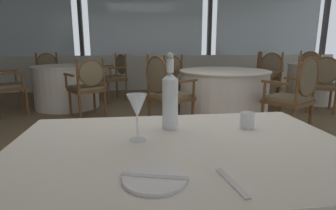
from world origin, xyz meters
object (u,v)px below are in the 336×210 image
object	(u,v)px
water_bottle	(170,99)
dining_chair_0_3	(266,76)
dining_chair_0_2	(296,91)
dining_chair_0_0	(177,77)
dining_chair_1_0	(310,69)
dining_chair_2_0	(1,80)
wine_glass	(137,107)
dining_chair_0_1	(165,89)
dining_chair_2_1	(88,84)
water_tumbler	(247,120)
side_plate	(155,178)
dining_chair_2_3	(49,73)
dining_chair_1_1	(264,71)
dining_chair_2_2	(116,73)
dining_chair_1_2	(322,80)

from	to	relation	value
water_bottle	dining_chair_0_3	bearing A→B (deg)	56.93
dining_chair_0_3	dining_chair_0_2	bearing A→B (deg)	45.03
dining_chair_0_0	dining_chair_0_3	distance (m)	1.54
dining_chair_1_0	dining_chair_2_0	bearing A→B (deg)	-50.02
wine_glass	dining_chair_0_1	distance (m)	2.30
dining_chair_2_0	dining_chair_2_1	size ratio (longest dim) A/B	1.06
wine_glass	dining_chair_0_0	size ratio (longest dim) A/B	0.20
water_tumbler	dining_chair_0_1	bearing A→B (deg)	93.60
side_plate	water_tumbler	size ratio (longest dim) A/B	2.56
dining_chair_0_3	dining_chair_2_3	size ratio (longest dim) A/B	1.04
dining_chair_0_0	dining_chair_1_1	bearing A→B (deg)	76.21
dining_chair_2_1	dining_chair_2_0	bearing A→B (deg)	45.19
dining_chair_0_0	dining_chair_0_3	world-z (taller)	dining_chair_0_3
dining_chair_0_1	dining_chair_1_0	distance (m)	4.35
dining_chair_0_1	dining_chair_2_1	distance (m)	1.38
water_tumbler	wine_glass	bearing A→B (deg)	-168.27
dining_chair_1_1	dining_chair_2_2	distance (m)	3.05
dining_chair_2_3	wine_glass	bearing A→B (deg)	-11.86
dining_chair_0_0	dining_chair_1_1	size ratio (longest dim) A/B	0.96
dining_chair_1_1	dining_chair_2_3	xyz separation A→B (m)	(-4.42, 0.51, -0.02)
side_plate	water_bottle	distance (m)	0.51
dining_chair_0_1	dining_chair_0_2	distance (m)	1.55
wine_glass	dining_chair_0_3	xyz separation A→B (m)	(2.25, 3.37, -0.31)
wine_glass	dining_chair_1_0	size ratio (longest dim) A/B	0.19
dining_chair_0_3	dining_chair_2_0	bearing A→B (deg)	-31.83
side_plate	dining_chair_2_1	world-z (taller)	dining_chair_2_1
side_plate	dining_chair_0_0	world-z (taller)	dining_chair_0_0
dining_chair_0_3	water_tumbler	bearing A→B (deg)	31.28
dining_chair_2_2	water_bottle	bearing A→B (deg)	65.11
dining_chair_0_2	dining_chair_0_3	size ratio (longest dim) A/B	1.01
dining_chair_0_2	dining_chair_2_1	world-z (taller)	dining_chair_0_2
dining_chair_1_0	dining_chair_2_2	distance (m)	4.33
side_plate	dining_chair_0_1	size ratio (longest dim) A/B	0.19
dining_chair_2_0	wine_glass	bearing A→B (deg)	-90.82
dining_chair_0_1	dining_chair_1_1	world-z (taller)	dining_chair_0_1
wine_glass	dining_chair_2_3	bearing A→B (deg)	109.81
dining_chair_0_2	dining_chair_1_0	distance (m)	3.53
water_bottle	dining_chair_0_1	distance (m)	2.14
water_bottle	water_tumbler	size ratio (longest dim) A/B	4.68
dining_chair_1_2	dining_chair_2_1	xyz separation A→B (m)	(-3.76, 0.09, -0.00)
water_bottle	dining_chair_0_0	world-z (taller)	water_bottle
water_tumbler	dining_chair_0_3	size ratio (longest dim) A/B	0.07
side_plate	dining_chair_2_2	xyz separation A→B (m)	(-0.41, 4.84, -0.21)
dining_chair_0_0	dining_chair_2_3	distance (m)	2.73
side_plate	dining_chair_2_3	xyz separation A→B (m)	(-1.78, 5.17, -0.21)
side_plate	dining_chair_2_1	size ratio (longest dim) A/B	0.20
wine_glass	dining_chair_1_2	bearing A→B (deg)	44.83
dining_chair_0_3	side_plate	bearing A→B (deg)	28.63
dining_chair_1_1	water_bottle	bearing A→B (deg)	-92.89
side_plate	water_bottle	size ratio (longest dim) A/B	0.55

